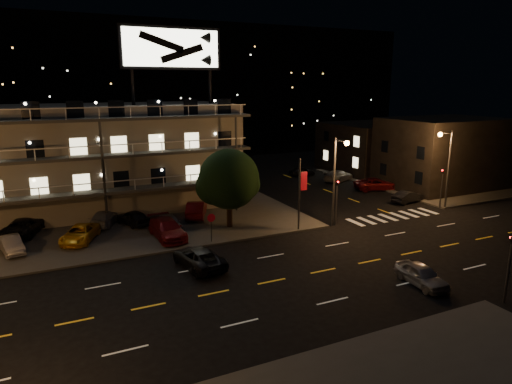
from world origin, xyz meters
name	(u,v)px	position (x,y,z in m)	size (l,w,h in m)	color
ground	(298,276)	(0.00, 0.00, 0.00)	(140.00, 140.00, 0.00)	black
curb_nw	(57,222)	(-14.00, 20.00, 0.07)	(44.00, 24.00, 0.15)	#3A3B38
curb_ne	(416,180)	(30.00, 20.00, 0.07)	(16.00, 24.00, 0.15)	#3A3B38
motel	(94,157)	(-9.94, 23.88, 5.34)	(28.00, 13.80, 18.10)	gray
side_bldg_front	(443,153)	(29.99, 16.00, 4.25)	(14.06, 10.00, 8.50)	black
side_bldg_back	(378,147)	(29.99, 28.00, 3.50)	(14.06, 12.00, 7.00)	black
hill_backdrop	(86,89)	(-5.94, 68.78, 11.55)	(120.00, 25.00, 24.00)	black
streetlight_nc	(337,173)	(8.50, 7.94, 4.96)	(0.44, 1.92, 8.00)	#2D2D30
streetlight_ne	(447,161)	(22.14, 8.30, 4.96)	(1.92, 0.44, 8.00)	#2D2D30
signal_nw	(337,197)	(9.00, 8.50, 2.57)	(0.20, 0.27, 4.60)	#2D2D30
signal_sw	(510,262)	(9.00, -8.50, 2.57)	(0.20, 0.27, 4.60)	#2D2D30
signal_ne	(442,184)	(22.00, 8.50, 2.57)	(0.27, 0.20, 4.60)	#2D2D30
banner_north	(300,192)	(5.09, 8.40, 3.43)	(0.83, 0.16, 6.40)	#2D2D30
stop_sign	(211,223)	(-3.00, 8.57, 1.71)	(0.91, 0.11, 2.61)	#2D2D30
tree	(228,181)	(-0.20, 11.73, 4.28)	(5.52, 5.32, 6.96)	black
lot_car_1	(11,244)	(-17.43, 12.79, 0.77)	(1.31, 3.75, 1.24)	gray
lot_car_2	(80,234)	(-12.56, 13.17, 0.79)	(2.12, 4.60, 1.28)	gold
lot_car_3	(167,229)	(-5.97, 11.01, 0.92)	(2.15, 5.28, 1.53)	#620E11
lot_car_4	(171,223)	(-5.13, 13.11, 0.77)	(1.45, 3.61, 1.23)	gray
lot_car_6	(25,226)	(-16.58, 17.23, 0.86)	(2.34, 5.08, 1.41)	black
lot_car_7	(104,218)	(-10.20, 16.96, 0.80)	(1.82, 4.48, 1.30)	gray
lot_car_8	(133,217)	(-7.82, 15.88, 0.83)	(1.61, 3.99, 1.36)	black
lot_car_9	(196,209)	(-1.88, 15.85, 0.92)	(1.63, 4.66, 1.54)	#620E11
side_car_0	(408,197)	(20.64, 11.70, 0.64)	(1.37, 3.91, 1.29)	black
side_car_1	(376,184)	(21.59, 17.98, 0.73)	(2.42, 5.25, 1.46)	#620E11
side_car_2	(339,176)	(20.45, 24.15, 0.74)	(2.06, 5.07, 1.47)	gray
side_car_3	(302,171)	(18.07, 29.45, 0.62)	(1.45, 3.61, 1.23)	black
road_car_east	(421,275)	(6.41, -4.53, 0.67)	(1.58, 3.93, 1.34)	gray
road_car_west	(199,257)	(-5.49, 4.39, 0.70)	(2.32, 5.04, 1.40)	black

